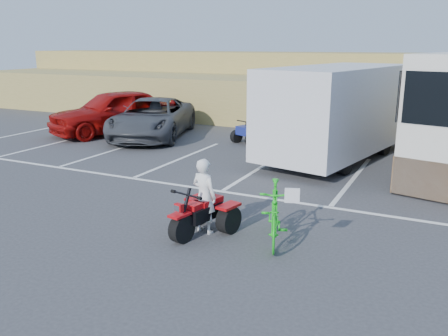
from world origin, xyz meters
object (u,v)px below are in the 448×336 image
at_px(quad_atv_blue, 253,143).
at_px(cargo_trailer, 337,110).
at_px(green_dirt_bike, 275,213).
at_px(red_car, 114,111).
at_px(red_trike_atv, 199,234).
at_px(rider, 204,196).
at_px(quad_atv_green, 283,150).
at_px(grey_pickup, 152,118).

bearing_deg(quad_atv_blue, cargo_trailer, 3.93).
height_order(green_dirt_bike, red_car, red_car).
bearing_deg(red_trike_atv, rider, 90.00).
height_order(red_trike_atv, rider, rider).
bearing_deg(quad_atv_green, cargo_trailer, -13.37).
distance_m(red_trike_atv, quad_atv_blue, 8.83).
distance_m(cargo_trailer, quad_atv_green, 2.46).
height_order(rider, grey_pickup, grey_pickup).
distance_m(rider, red_car, 11.29).
bearing_deg(quad_atv_blue, green_dirt_bike, -40.75).
bearing_deg(cargo_trailer, red_car, -171.53).
height_order(rider, red_car, red_car).
bearing_deg(cargo_trailer, rider, -84.65).
height_order(grey_pickup, quad_atv_green, grey_pickup).
distance_m(grey_pickup, quad_atv_green, 5.45).
bearing_deg(rider, red_car, -30.91).
distance_m(green_dirt_bike, cargo_trailer, 7.05).
bearing_deg(grey_pickup, rider, -68.22).
height_order(grey_pickup, red_car, red_car).
bearing_deg(rider, red_trike_atv, 90.00).
bearing_deg(green_dirt_bike, grey_pickup, 116.74).
relative_size(grey_pickup, red_car, 1.03).
bearing_deg(grey_pickup, red_car, 161.54).
height_order(rider, quad_atv_green, rider).
bearing_deg(green_dirt_bike, red_car, 122.75).
bearing_deg(red_trike_atv, cargo_trailer, 95.26).
relative_size(red_trike_atv, rider, 0.97).
relative_size(red_trike_atv, quad_atv_blue, 1.06).
xyz_separation_m(green_dirt_bike, red_car, (-9.64, 7.51, 0.33)).
xyz_separation_m(green_dirt_bike, quad_atv_green, (-2.39, 7.45, -0.55)).
distance_m(red_trike_atv, green_dirt_bike, 1.54).
relative_size(rider, quad_atv_green, 0.94).
xyz_separation_m(rider, red_car, (-8.27, 7.68, 0.15)).
height_order(red_trike_atv, quad_atv_blue, red_trike_atv).
relative_size(grey_pickup, quad_atv_green, 3.47).
xyz_separation_m(green_dirt_bike, grey_pickup, (-7.78, 7.50, 0.19)).
bearing_deg(cargo_trailer, quad_atv_blue, 171.79).
bearing_deg(red_car, red_trike_atv, -18.61).
bearing_deg(quad_atv_green, rider, -80.92).
bearing_deg(red_car, quad_atv_green, 24.40).
bearing_deg(grey_pickup, green_dirt_bike, -62.08).
bearing_deg(cargo_trailer, grey_pickup, -172.34).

